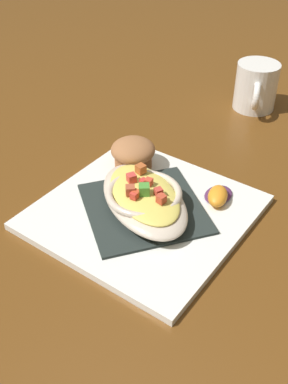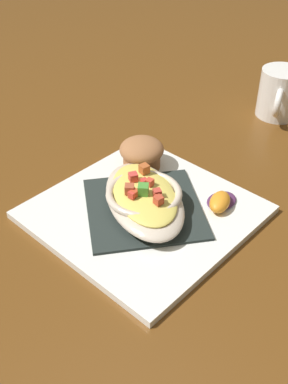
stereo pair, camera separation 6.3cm
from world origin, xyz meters
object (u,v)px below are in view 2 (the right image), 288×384
square_plate (144,212)px  gratin_dish (144,197)px  orange_garnish (220,202)px  coffee_mug (281,96)px  muffin (142,153)px

square_plate → gratin_dish: size_ratio=1.34×
orange_garnish → gratin_dish: bearing=-45.7°
square_plate → coffee_mug: bearing=179.6°
muffin → orange_garnish: (0.00, 0.15, -0.02)m
square_plate → muffin: size_ratio=3.96×
square_plate → orange_garnish: (-0.07, 0.08, 0.01)m
square_plate → coffee_mug: coffee_mug is taller
square_plate → gratin_dish: gratin_dish is taller
square_plate → muffin: bearing=-137.6°
gratin_dish → muffin: (-0.08, -0.07, 0.00)m
square_plate → gratin_dish: bearing=7.9°
square_plate → orange_garnish: bearing=134.3°
gratin_dish → muffin: gratin_dish is taller
gratin_dish → orange_garnish: size_ratio=3.19×
muffin → coffee_mug: coffee_mug is taller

